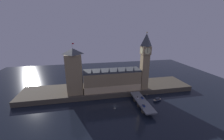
{
  "coord_description": "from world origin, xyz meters",
  "views": [
    {
      "loc": [
        -28.63,
        -128.26,
        81.26
      ],
      "look_at": [
        0.67,
        20.0,
        35.36
      ],
      "focal_mm": 22.0,
      "sensor_mm": 36.0,
      "label": 1
    }
  ],
  "objects_px": {
    "clock_tower": "(145,60)",
    "pedestrian_mid_walk": "(145,98)",
    "street_lamp_near": "(143,106)",
    "boat_downstream": "(157,100)",
    "pedestrian_near_rail": "(142,106)",
    "car_northbound_lead": "(137,97)",
    "victoria_tower": "(74,71)",
    "street_lamp_mid": "(147,97)",
    "car_northbound_trail": "(144,105)",
    "car_southbound_trail": "(142,98)",
    "street_lamp_far": "(133,92)"
  },
  "relations": [
    {
      "from": "street_lamp_mid",
      "to": "boat_downstream",
      "type": "relative_size",
      "value": 0.6
    },
    {
      "from": "clock_tower",
      "to": "boat_downstream",
      "type": "bearing_deg",
      "value": -72.87
    },
    {
      "from": "car_northbound_trail",
      "to": "pedestrian_near_rail",
      "type": "distance_m",
      "value": 2.85
    },
    {
      "from": "clock_tower",
      "to": "pedestrian_mid_walk",
      "type": "bearing_deg",
      "value": -109.63
    },
    {
      "from": "street_lamp_near",
      "to": "street_lamp_far",
      "type": "height_order",
      "value": "street_lamp_far"
    },
    {
      "from": "victoria_tower",
      "to": "street_lamp_far",
      "type": "xyz_separation_m",
      "value": [
        65.87,
        -20.67,
        -22.94
      ]
    },
    {
      "from": "clock_tower",
      "to": "victoria_tower",
      "type": "xyz_separation_m",
      "value": [
        -85.74,
        4.44,
        -10.7
      ]
    },
    {
      "from": "boat_downstream",
      "to": "street_lamp_far",
      "type": "bearing_deg",
      "value": 163.73
    },
    {
      "from": "car_southbound_trail",
      "to": "boat_downstream",
      "type": "height_order",
      "value": "car_southbound_trail"
    },
    {
      "from": "car_northbound_trail",
      "to": "boat_downstream",
      "type": "height_order",
      "value": "car_northbound_trail"
    },
    {
      "from": "car_northbound_lead",
      "to": "car_southbound_trail",
      "type": "relative_size",
      "value": 0.94
    },
    {
      "from": "victoria_tower",
      "to": "car_northbound_lead",
      "type": "distance_m",
      "value": 78.9
    },
    {
      "from": "car_northbound_lead",
      "to": "car_southbound_trail",
      "type": "distance_m",
      "value": 5.17
    },
    {
      "from": "pedestrian_near_rail",
      "to": "boat_downstream",
      "type": "bearing_deg",
      "value": 33.44
    },
    {
      "from": "car_northbound_lead",
      "to": "car_southbound_trail",
      "type": "height_order",
      "value": "car_southbound_trail"
    },
    {
      "from": "car_northbound_lead",
      "to": "car_northbound_trail",
      "type": "relative_size",
      "value": 0.93
    },
    {
      "from": "pedestrian_mid_walk",
      "to": "clock_tower",
      "type": "bearing_deg",
      "value": 70.37
    },
    {
      "from": "victoria_tower",
      "to": "pedestrian_mid_walk",
      "type": "bearing_deg",
      "value": -22.17
    },
    {
      "from": "car_southbound_trail",
      "to": "street_lamp_far",
      "type": "distance_m",
      "value": 12.38
    },
    {
      "from": "car_northbound_lead",
      "to": "boat_downstream",
      "type": "distance_m",
      "value": 25.01
    },
    {
      "from": "street_lamp_near",
      "to": "boat_downstream",
      "type": "distance_m",
      "value": 35.72
    },
    {
      "from": "car_northbound_lead",
      "to": "pedestrian_near_rail",
      "type": "relative_size",
      "value": 2.23
    },
    {
      "from": "car_northbound_trail",
      "to": "pedestrian_mid_walk",
      "type": "relative_size",
      "value": 2.57
    },
    {
      "from": "victoria_tower",
      "to": "car_southbound_trail",
      "type": "distance_m",
      "value": 83.74
    },
    {
      "from": "clock_tower",
      "to": "street_lamp_mid",
      "type": "height_order",
      "value": "clock_tower"
    },
    {
      "from": "car_northbound_lead",
      "to": "clock_tower",
      "type": "bearing_deg",
      "value": 54.4
    },
    {
      "from": "street_lamp_near",
      "to": "boat_downstream",
      "type": "height_order",
      "value": "street_lamp_near"
    },
    {
      "from": "pedestrian_near_rail",
      "to": "boat_downstream",
      "type": "height_order",
      "value": "pedestrian_near_rail"
    },
    {
      "from": "pedestrian_mid_walk",
      "to": "street_lamp_far",
      "type": "bearing_deg",
      "value": 134.91
    },
    {
      "from": "car_southbound_trail",
      "to": "street_lamp_near",
      "type": "bearing_deg",
      "value": -110.94
    },
    {
      "from": "clock_tower",
      "to": "street_lamp_mid",
      "type": "xyz_separation_m",
      "value": [
        -9.1,
        -30.95,
        -33.36
      ]
    },
    {
      "from": "car_northbound_trail",
      "to": "boat_downstream",
      "type": "xyz_separation_m",
      "value": [
        24.43,
        16.43,
        -5.32
      ]
    },
    {
      "from": "car_southbound_trail",
      "to": "boat_downstream",
      "type": "distance_m",
      "value": 20.19
    },
    {
      "from": "pedestrian_mid_walk",
      "to": "street_lamp_near",
      "type": "height_order",
      "value": "street_lamp_near"
    },
    {
      "from": "street_lamp_far",
      "to": "street_lamp_mid",
      "type": "bearing_deg",
      "value": -53.82
    },
    {
      "from": "car_northbound_trail",
      "to": "clock_tower",
      "type": "bearing_deg",
      "value": 67.33
    },
    {
      "from": "street_lamp_near",
      "to": "boat_downstream",
      "type": "bearing_deg",
      "value": 38.15
    },
    {
      "from": "car_northbound_trail",
      "to": "car_southbound_trail",
      "type": "distance_m",
      "value": 16.32
    },
    {
      "from": "car_northbound_lead",
      "to": "pedestrian_near_rail",
      "type": "distance_m",
      "value": 18.45
    },
    {
      "from": "pedestrian_mid_walk",
      "to": "street_lamp_mid",
      "type": "xyz_separation_m",
      "value": [
        0.4,
        -4.32,
        3.65
      ]
    },
    {
      "from": "car_northbound_trail",
      "to": "pedestrian_mid_walk",
      "type": "distance_m",
      "value": 15.88
    },
    {
      "from": "pedestrian_mid_walk",
      "to": "street_lamp_mid",
      "type": "distance_m",
      "value": 5.67
    },
    {
      "from": "victoria_tower",
      "to": "street_lamp_far",
      "type": "distance_m",
      "value": 72.75
    },
    {
      "from": "car_northbound_lead",
      "to": "street_lamp_near",
      "type": "height_order",
      "value": "street_lamp_near"
    },
    {
      "from": "pedestrian_mid_walk",
      "to": "street_lamp_near",
      "type": "bearing_deg",
      "value": -118.56
    },
    {
      "from": "clock_tower",
      "to": "street_lamp_near",
      "type": "relative_size",
      "value": 12.19
    },
    {
      "from": "victoria_tower",
      "to": "street_lamp_near",
      "type": "xyz_separation_m",
      "value": [
        65.87,
        -50.11,
        -23.56
      ]
    },
    {
      "from": "victoria_tower",
      "to": "boat_downstream",
      "type": "bearing_deg",
      "value": -17.09
    },
    {
      "from": "victoria_tower",
      "to": "pedestrian_mid_walk",
      "type": "xyz_separation_m",
      "value": [
        76.24,
        -31.07,
        -26.31
      ]
    },
    {
      "from": "car_southbound_trail",
      "to": "boat_downstream",
      "type": "bearing_deg",
      "value": 2.61
    }
  ]
}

